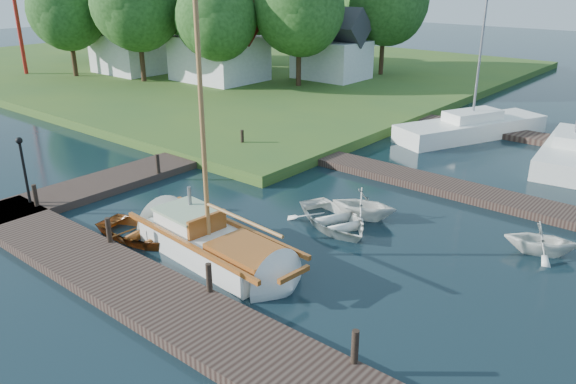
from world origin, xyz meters
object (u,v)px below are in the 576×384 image
Objects in this scene: tender_c at (334,217)px; tree_6 at (93,2)px; marina_boat_2 at (572,150)px; tree_5 at (172,5)px; mooring_post_0 at (35,195)px; lamp_post at (23,161)px; mooring_post_2 at (209,278)px; marina_boat_1 at (471,126)px; tender_d at (542,237)px; tree_2 at (217,17)px; house_c at (332,50)px; house_a at (219,46)px; tree_3 at (299,8)px; dinghy at (145,229)px; house_b at (131,43)px; mooring_post_5 at (242,138)px; tender_b at (364,202)px; mooring_post_1 at (109,230)px; tree_1 at (137,2)px; sailboat at (217,248)px; mooring_post_4 at (158,164)px; tree_0 at (68,9)px; mooring_post_3 at (355,347)px.

tree_6 is at bearing 93.35° from tender_c.
tree_5 is at bearing 72.59° from marina_boat_2.
mooring_post_0 is 1.27m from lamp_post.
marina_boat_2 is (13.02, 18.48, -0.13)m from mooring_post_0.
marina_boat_1 is at bearing 93.44° from mooring_post_2.
tender_d is 0.20× the size of marina_boat_1.
tree_2 is (-23.52, 0.57, 4.68)m from marina_boat_2.
lamp_post is 11.10m from tender_c.
marina_boat_2 is at bearing -23.57° from house_c.
house_a is at bearing -22.05° from tree_5.
dinghy is at bearing -62.93° from tree_3.
lamp_post is at bearing -43.53° from house_b.
tree_6 is (-28.50, 21.05, 4.94)m from mooring_post_0.
mooring_post_5 is 0.10× the size of tree_2.
tender_d is 0.27× the size of tree_2.
tender_c is at bearing -31.48° from tree_5.
marina_boat_2 is at bearing -78.51° from marina_boat_1.
tree_2 is at bearing 41.37° from tender_b.
mooring_post_1 is at bearing 107.84° from tender_d.
sailboat is at bearing -32.60° from tree_1.
tender_d is 30.19m from house_a.
mooring_post_4 is 0.09× the size of tree_1.
mooring_post_5 is 0.09× the size of tree_3.
house_a is (-13.00, 16.00, 2.26)m from mooring_post_4.
tender_c is (8.29, 0.90, -0.34)m from mooring_post_4.
mooring_post_2 is 1.00× the size of mooring_post_5.
mooring_post_2 is 40.52m from tree_5.
house_c is at bearing 112.38° from mooring_post_5.
mooring_post_1 is 0.09× the size of tree_3.
tree_6 reaches higher than tender_c.
mooring_post_2 is at bearing -32.78° from house_b.
marina_boat_2 is 1.26× the size of tree_5.
tree_6 is at bearing 52.31° from tender_b.
house_a is 0.74× the size of tree_6.
mooring_post_4 is 0.10× the size of tree_2.
lamp_post is at bearing -77.47° from house_c.
mooring_post_4 is 20.02m from tree_3.
marina_boat_1 is 1.30× the size of tree_0.
tender_b is at bearing 37.76° from mooring_post_0.
tender_d is at bearing 55.14° from mooring_post_2.
tender_c is at bearing -16.31° from tree_0.
marina_boat_2 reaches higher than tender_b.
mooring_post_3 is 0.10× the size of tree_0.
lamp_post reaches higher than mooring_post_5.
tree_6 is at bearing 150.69° from mooring_post_2.
dinghy is 0.43× the size of tree_0.
tree_2 is (-17.91, 17.29, 4.91)m from sailboat.
house_b is at bearing 82.18° from marina_boat_2.
house_b is (-29.29, 13.10, 2.41)m from tender_c.
mooring_post_2 is 0.35× the size of tender_b.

